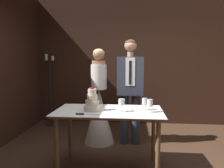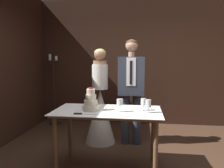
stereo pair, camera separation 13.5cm
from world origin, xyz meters
TOP-DOWN VIEW (x-y plane):
  - wall_back at (0.00, 2.51)m, footprint 4.54×0.12m
  - cake_table at (-0.23, 0.21)m, footprint 1.44×0.77m
  - tiered_cake at (-0.45, 0.18)m, footprint 0.23×0.23m
  - cake_knife at (-0.48, -0.06)m, footprint 0.44×0.05m
  - wine_glass_near at (0.25, 0.27)m, footprint 0.07×0.07m
  - wine_glass_middle at (0.31, 0.15)m, footprint 0.07×0.07m
  - wine_glass_far at (-0.06, 0.15)m, footprint 0.08×0.08m
  - bride at (-0.51, 1.14)m, footprint 0.54×0.54m
  - groom at (0.04, 1.14)m, footprint 0.45×0.25m
  - candle_stand at (-1.79, 2.14)m, footprint 0.28×0.28m

SIDE VIEW (x-z plane):
  - bride at x=-0.51m, z-range -0.22..1.46m
  - cake_table at x=-0.23m, z-range 0.31..1.13m
  - candle_stand at x=-1.79m, z-range -0.07..1.55m
  - cake_knife at x=-0.48m, z-range 0.81..0.83m
  - tiered_cake at x=-0.45m, z-range 0.76..1.08m
  - wine_glass_near at x=0.25m, z-range 0.84..1.01m
  - wine_glass_middle at x=0.31m, z-range 0.84..1.01m
  - wine_glass_far at x=-0.06m, z-range 0.85..1.02m
  - groom at x=0.04m, z-range 0.12..1.96m
  - wall_back at x=0.00m, z-range 0.00..2.88m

